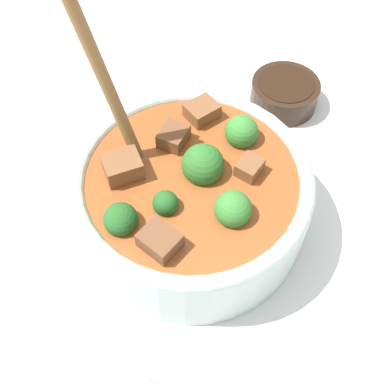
# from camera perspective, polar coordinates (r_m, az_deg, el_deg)

# --- Properties ---
(ground_plane) EXTENTS (4.00, 4.00, 0.00)m
(ground_plane) POSITION_cam_1_polar(r_m,az_deg,el_deg) (0.54, 0.00, -3.39)
(ground_plane) COLOR silver
(stew_bowl) EXTENTS (0.24, 0.24, 0.27)m
(stew_bowl) POSITION_cam_1_polar(r_m,az_deg,el_deg) (0.50, -0.04, -0.30)
(stew_bowl) COLOR #B2C6BC
(stew_bowl) RESTS_ON ground_plane
(condiment_bowl) EXTENTS (0.09, 0.09, 0.04)m
(condiment_bowl) POSITION_cam_1_polar(r_m,az_deg,el_deg) (0.66, 10.92, 11.53)
(condiment_bowl) COLOR black
(condiment_bowl) RESTS_ON ground_plane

